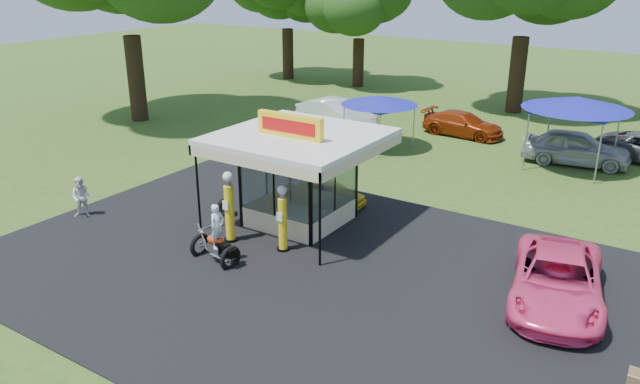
{
  "coord_description": "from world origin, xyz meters",
  "views": [
    {
      "loc": [
        10.2,
        -12.34,
        9.12
      ],
      "look_at": [
        -0.46,
        4.0,
        1.82
      ],
      "focal_mm": 35.0,
      "sensor_mm": 36.0,
      "label": 1
    }
  ],
  "objects_px": {
    "kiosk_car": "(332,193)",
    "bg_car_c": "(576,147)",
    "motorcycle": "(217,239)",
    "tent_west": "(380,101)",
    "gas_pump_right": "(283,220)",
    "pink_sedan": "(557,280)",
    "gas_pump_left": "(229,209)",
    "bg_car_b": "(463,124)",
    "tent_east": "(577,104)",
    "gas_station_kiosk": "(299,177)",
    "spectator_west": "(82,197)",
    "bg_car_a": "(336,114)"
  },
  "relations": [
    {
      "from": "kiosk_car",
      "to": "bg_car_c",
      "type": "relative_size",
      "value": 0.58
    },
    {
      "from": "motorcycle",
      "to": "bg_car_c",
      "type": "relative_size",
      "value": 0.43
    },
    {
      "from": "bg_car_c",
      "to": "motorcycle",
      "type": "bearing_deg",
      "value": 148.43
    },
    {
      "from": "kiosk_car",
      "to": "tent_west",
      "type": "bearing_deg",
      "value": 15.27
    },
    {
      "from": "gas_pump_right",
      "to": "pink_sedan",
      "type": "xyz_separation_m",
      "value": [
        8.42,
        1.46,
        -0.39
      ]
    },
    {
      "from": "motorcycle",
      "to": "bg_car_c",
      "type": "bearing_deg",
      "value": 74.07
    },
    {
      "from": "gas_pump_left",
      "to": "motorcycle",
      "type": "xyz_separation_m",
      "value": [
        0.69,
        -1.43,
        -0.4
      ]
    },
    {
      "from": "kiosk_car",
      "to": "bg_car_b",
      "type": "xyz_separation_m",
      "value": [
        0.59,
        12.63,
        0.17
      ]
    },
    {
      "from": "pink_sedan",
      "to": "tent_east",
      "type": "xyz_separation_m",
      "value": [
        -2.53,
        12.9,
        2.32
      ]
    },
    {
      "from": "gas_pump_right",
      "to": "pink_sedan",
      "type": "bearing_deg",
      "value": 9.84
    },
    {
      "from": "tent_east",
      "to": "gas_station_kiosk",
      "type": "bearing_deg",
      "value": -119.33
    },
    {
      "from": "gas_pump_right",
      "to": "bg_car_c",
      "type": "height_order",
      "value": "gas_pump_right"
    },
    {
      "from": "pink_sedan",
      "to": "tent_west",
      "type": "relative_size",
      "value": 1.34
    },
    {
      "from": "gas_pump_right",
      "to": "spectator_west",
      "type": "bearing_deg",
      "value": -167.75
    },
    {
      "from": "spectator_west",
      "to": "tent_east",
      "type": "relative_size",
      "value": 0.33
    },
    {
      "from": "motorcycle",
      "to": "bg_car_a",
      "type": "distance_m",
      "value": 17.42
    },
    {
      "from": "motorcycle",
      "to": "bg_car_c",
      "type": "height_order",
      "value": "motorcycle"
    },
    {
      "from": "motorcycle",
      "to": "tent_east",
      "type": "relative_size",
      "value": 0.43
    },
    {
      "from": "pink_sedan",
      "to": "tent_east",
      "type": "height_order",
      "value": "tent_east"
    },
    {
      "from": "gas_pump_left",
      "to": "tent_west",
      "type": "height_order",
      "value": "tent_west"
    },
    {
      "from": "kiosk_car",
      "to": "bg_car_a",
      "type": "relative_size",
      "value": 0.56
    },
    {
      "from": "spectator_west",
      "to": "tent_east",
      "type": "height_order",
      "value": "tent_east"
    },
    {
      "from": "kiosk_car",
      "to": "bg_car_a",
      "type": "xyz_separation_m",
      "value": [
        -6.1,
        10.15,
        0.35
      ]
    },
    {
      "from": "motorcycle",
      "to": "pink_sedan",
      "type": "bearing_deg",
      "value": 26.01
    },
    {
      "from": "kiosk_car",
      "to": "bg_car_b",
      "type": "height_order",
      "value": "bg_car_b"
    },
    {
      "from": "gas_pump_right",
      "to": "bg_car_c",
      "type": "distance_m",
      "value": 16.27
    },
    {
      "from": "tent_west",
      "to": "tent_east",
      "type": "distance_m",
      "value": 9.2
    },
    {
      "from": "gas_station_kiosk",
      "to": "motorcycle",
      "type": "distance_m",
      "value": 4.21
    },
    {
      "from": "bg_car_c",
      "to": "tent_west",
      "type": "bearing_deg",
      "value": 97.93
    },
    {
      "from": "tent_east",
      "to": "bg_car_c",
      "type": "bearing_deg",
      "value": 81.24
    },
    {
      "from": "gas_pump_left",
      "to": "pink_sedan",
      "type": "height_order",
      "value": "gas_pump_left"
    },
    {
      "from": "motorcycle",
      "to": "tent_west",
      "type": "distance_m",
      "value": 14.49
    },
    {
      "from": "spectator_west",
      "to": "bg_car_b",
      "type": "xyz_separation_m",
      "value": [
        7.71,
        18.84,
        -0.14
      ]
    },
    {
      "from": "pink_sedan",
      "to": "bg_car_c",
      "type": "relative_size",
      "value": 1.08
    },
    {
      "from": "bg_car_b",
      "to": "tent_east",
      "type": "relative_size",
      "value": 0.93
    },
    {
      "from": "bg_car_c",
      "to": "tent_east",
      "type": "relative_size",
      "value": 1.0
    },
    {
      "from": "gas_station_kiosk",
      "to": "bg_car_a",
      "type": "height_order",
      "value": "gas_station_kiosk"
    },
    {
      "from": "kiosk_car",
      "to": "tent_west",
      "type": "relative_size",
      "value": 0.72
    },
    {
      "from": "gas_pump_right",
      "to": "bg_car_a",
      "type": "distance_m",
      "value": 16.22
    },
    {
      "from": "bg_car_b",
      "to": "tent_west",
      "type": "height_order",
      "value": "tent_west"
    },
    {
      "from": "pink_sedan",
      "to": "bg_car_a",
      "type": "xyz_separation_m",
      "value": [
        -15.43,
        13.16,
        0.1
      ]
    },
    {
      "from": "pink_sedan",
      "to": "bg_car_b",
      "type": "distance_m",
      "value": 17.91
    },
    {
      "from": "gas_pump_right",
      "to": "bg_car_a",
      "type": "relative_size",
      "value": 0.46
    },
    {
      "from": "tent_east",
      "to": "pink_sedan",
      "type": "bearing_deg",
      "value": -78.9
    },
    {
      "from": "motorcycle",
      "to": "spectator_west",
      "type": "height_order",
      "value": "motorcycle"
    },
    {
      "from": "bg_car_c",
      "to": "tent_west",
      "type": "relative_size",
      "value": 1.24
    },
    {
      "from": "tent_west",
      "to": "kiosk_car",
      "type": "bearing_deg",
      "value": -74.73
    },
    {
      "from": "spectator_west",
      "to": "bg_car_c",
      "type": "relative_size",
      "value": 0.33
    },
    {
      "from": "bg_car_a",
      "to": "kiosk_car",
      "type": "bearing_deg",
      "value": -137.05
    },
    {
      "from": "gas_station_kiosk",
      "to": "gas_pump_left",
      "type": "relative_size",
      "value": 2.14
    }
  ]
}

